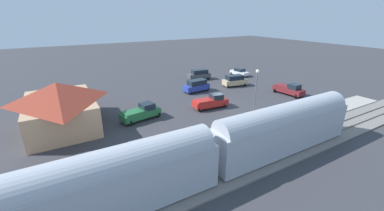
% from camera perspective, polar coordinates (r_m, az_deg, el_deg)
% --- Properties ---
extents(ground_plane, '(200.00, 200.00, 0.00)m').
position_cam_1_polar(ground_plane, '(38.33, 6.94, -0.05)').
color(ground_plane, '#38383D').
extents(railway_track, '(4.80, 70.00, 0.30)m').
position_cam_1_polar(railway_track, '(29.43, 23.61, -8.23)').
color(railway_track, slate).
rests_on(railway_track, ground).
extents(platform, '(3.20, 46.00, 0.30)m').
position_cam_1_polar(platform, '(31.57, 17.89, -5.35)').
color(platform, '#A8A399').
rests_on(platform, ground).
extents(station_building, '(12.17, 8.42, 5.84)m').
position_cam_1_polar(station_building, '(34.08, -28.76, 0.22)').
color(station_building, tan).
rests_on(station_building, ground).
extents(pedestrian_on_platform, '(0.36, 0.36, 1.71)m').
position_cam_1_polar(pedestrian_on_platform, '(28.65, 14.69, -5.22)').
color(pedestrian_on_platform, '#333338').
rests_on(pedestrian_on_platform, platform).
extents(pedestrian_waiting_far, '(0.36, 0.36, 1.71)m').
position_cam_1_polar(pedestrian_waiting_far, '(33.46, 22.68, -2.37)').
color(pedestrian_waiting_far, '#333338').
rests_on(pedestrian_waiting_far, platform).
extents(suv_tan, '(2.64, 5.13, 2.22)m').
position_cam_1_polar(suv_tan, '(49.23, 10.10, 5.86)').
color(suv_tan, '#C6B284').
rests_on(suv_tan, ground).
extents(suv_blue, '(2.30, 5.03, 2.22)m').
position_cam_1_polar(suv_blue, '(44.81, 1.06, 4.71)').
color(suv_blue, '#283D9E').
rests_on(suv_blue, ground).
extents(pickup_maroon, '(5.54, 2.83, 2.14)m').
position_cam_1_polar(pickup_maroon, '(46.49, 21.97, 3.63)').
color(pickup_maroon, maroon).
rests_on(pickup_maroon, ground).
extents(pickup_green, '(2.92, 5.67, 2.14)m').
position_cam_1_polar(pickup_green, '(33.47, -11.88, -1.60)').
color(pickup_green, '#236638').
rests_on(pickup_green, ground).
extents(sedan_white, '(4.68, 2.66, 1.74)m').
position_cam_1_polar(sedan_white, '(58.11, 11.14, 7.77)').
color(sedan_white, white).
rests_on(sedan_white, ground).
extents(pickup_red, '(2.40, 5.54, 2.14)m').
position_cam_1_polar(pickup_red, '(36.98, 4.50, 0.96)').
color(pickup_red, red).
rests_on(pickup_red, ground).
extents(suv_charcoal, '(2.62, 5.12, 2.22)m').
position_cam_1_polar(suv_charcoal, '(53.53, 1.73, 7.36)').
color(suv_charcoal, '#47494F').
rests_on(suv_charcoal, ground).
extents(light_pole_near_platform, '(0.44, 0.44, 7.15)m').
position_cam_1_polar(light_pole_near_platform, '(31.65, 14.84, 3.62)').
color(light_pole_near_platform, '#515156').
rests_on(light_pole_near_platform, ground).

